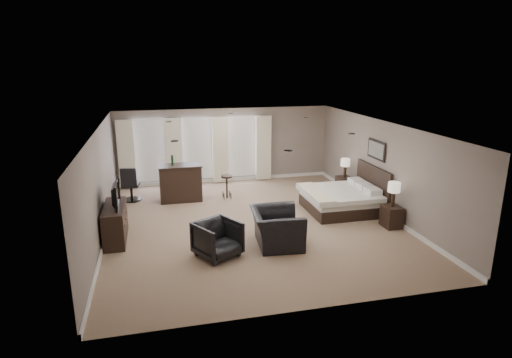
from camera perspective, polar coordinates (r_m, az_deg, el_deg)
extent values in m
cube|color=#876D56|center=(11.50, -0.51, -5.87)|extent=(7.60, 8.60, 0.04)
cube|color=silver|center=(10.83, -0.54, 7.04)|extent=(7.60, 8.60, 0.04)
cube|color=gray|center=(15.16, -4.15, 4.49)|extent=(7.50, 0.04, 2.60)
cube|color=gray|center=(7.24, 7.13, -8.22)|extent=(7.50, 0.04, 2.60)
cube|color=gray|center=(10.92, -20.08, -0.84)|extent=(0.04, 8.50, 2.60)
cube|color=gray|center=(12.46, 16.54, 1.43)|extent=(0.04, 8.50, 2.60)
cube|color=silver|center=(14.92, -14.02, 3.69)|extent=(1.15, 0.04, 2.05)
cube|color=silver|center=(14.99, -7.89, 4.06)|extent=(1.15, 0.04, 2.05)
cube|color=silver|center=(15.22, -1.87, 4.37)|extent=(1.15, 0.04, 2.05)
cube|color=beige|center=(14.85, -16.89, 3.14)|extent=(0.55, 0.12, 2.30)
cube|color=beige|center=(14.83, -10.91, 3.52)|extent=(0.55, 0.12, 2.30)
cube|color=beige|center=(14.98, -4.78, 3.87)|extent=(0.55, 0.12, 2.30)
cube|color=beige|center=(15.28, 0.99, 4.16)|extent=(0.55, 0.12, 2.30)
cube|color=silver|center=(12.40, 10.82, -1.43)|extent=(2.00, 1.91, 1.28)
cube|color=black|center=(11.70, 17.62, -4.79)|extent=(0.42, 0.52, 0.56)
cube|color=black|center=(14.12, 11.66, -0.87)|extent=(0.43, 0.52, 0.57)
cube|color=beige|center=(11.51, 17.87, -1.97)|extent=(0.31, 0.31, 0.64)
cube|color=beige|center=(13.97, 11.79, 1.46)|extent=(0.30, 0.30, 0.61)
cube|color=slate|center=(12.63, 15.73, 3.78)|extent=(0.04, 0.96, 0.56)
cube|color=black|center=(10.83, -18.26, -5.62)|extent=(0.48, 1.50, 0.87)
imported|color=black|center=(10.67, -18.49, -3.10)|extent=(0.59, 1.02, 0.13)
imported|color=black|center=(10.02, 2.74, -5.73)|extent=(0.95, 1.37, 1.14)
imported|color=black|center=(9.52, -5.14, -7.77)|extent=(1.15, 1.13, 0.89)
cube|color=black|center=(13.33, -10.04, -0.49)|extent=(1.31, 0.68, 1.14)
cube|color=black|center=(13.44, -10.48, -1.26)|extent=(0.45, 0.45, 0.75)
cube|color=black|center=(13.44, -3.91, -1.04)|extent=(0.42, 0.42, 0.74)
cube|color=black|center=(13.67, -16.35, -0.60)|extent=(0.64, 0.64, 1.09)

